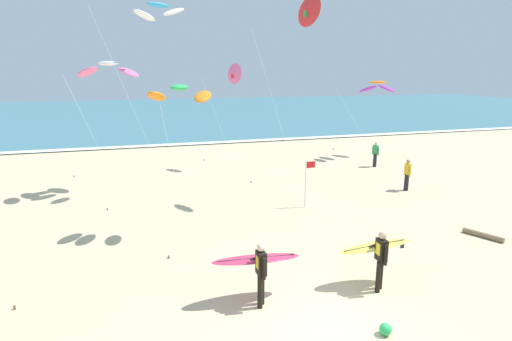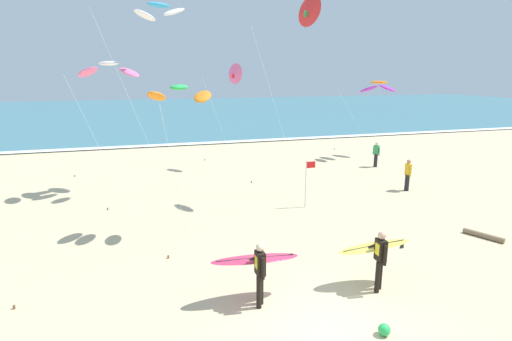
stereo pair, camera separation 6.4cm
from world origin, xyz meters
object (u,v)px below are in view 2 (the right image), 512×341
Objects in this scene: surfer_lead at (258,265)px; kite_delta_scarlet_distant at (308,12)px; kite_arc_ivory_high at (109,69)px; kite_arc_cobalt_far at (159,11)px; driftwood_log at (483,235)px; bystander_green_top at (376,154)px; surfer_trailing at (377,252)px; kite_delta_rose_low at (234,74)px; beach_ball at (384,330)px; kite_arc_emerald_close at (179,94)px; bystander_yellow_top at (408,175)px; lifeguard_flag at (307,179)px; kite_arc_amber_near at (378,86)px.

surfer_lead is 0.27× the size of kite_delta_scarlet_distant.
kite_delta_scarlet_distant is at bearing -26.65° from kite_arc_ivory_high.
kite_arc_cobalt_far is at bearing 97.46° from surfer_lead.
bystander_green_top is at bearing 76.73° from driftwood_log.
surfer_lead is at bearing -169.62° from driftwood_log.
kite_delta_scarlet_distant is at bearing 81.89° from surfer_trailing.
driftwood_log is at bearing 10.38° from surfer_lead.
kite_delta_rose_low reaches higher than surfer_lead.
bystander_green_top is at bearing 7.48° from kite_arc_cobalt_far.
driftwood_log is (5.94, -13.00, -5.58)m from kite_delta_rose_low.
kite_arc_ivory_high is 16.10m from bystander_green_top.
beach_ball is 7.57m from driftwood_log.
bystander_green_top is (12.71, 7.35, -4.24)m from kite_arc_emerald_close.
kite_delta_rose_low reaches higher than bystander_yellow_top.
kite_arc_emerald_close reaches higher than lifeguard_flag.
lifeguard_flag reaches higher than bystander_yellow_top.
surfer_lead and surfer_trailing have the same top height.
kite_arc_emerald_close is at bearing -168.27° from bystander_yellow_top.
kite_arc_cobalt_far reaches higher than kite_arc_amber_near.
kite_arc_emerald_close is 6.79m from lifeguard_flag.
kite_delta_rose_low is 22.51× the size of beach_ball.
bystander_green_top is 17.21m from beach_ball.
lifeguard_flag is at bearing -135.78° from kite_arc_amber_near.
surfer_lead is 16.95m from bystander_green_top.
beach_ball is at bearing -92.20° from kite_delta_rose_low.
beach_ball is at bearing -41.90° from surfer_lead.
lifeguard_flag is at bearing -102.12° from kite_delta_scarlet_distant.
surfer_trailing is 1.54× the size of driftwood_log.
kite_delta_rose_low is 1.17× the size of kite_arc_emerald_close.
driftwood_log is (4.55, -5.71, -8.09)m from kite_delta_scarlet_distant.
kite_arc_ivory_high is 17.04m from driftwood_log.
kite_delta_scarlet_distant is at bearing 59.23° from surfer_lead.
kite_arc_amber_near is 5.15m from bystander_green_top.
kite_arc_ivory_high reaches higher than bystander_green_top.
kite_arc_ivory_high reaches higher than surfer_trailing.
surfer_lead is at bearing -143.35° from bystander_yellow_top.
lifeguard_flag is at bearing -36.88° from kite_arc_cobalt_far.
kite_arc_ivory_high is 4.63× the size of driftwood_log.
kite_delta_rose_low reaches higher than surfer_trailing.
surfer_lead is 6.63m from kite_arc_emerald_close.
surfer_lead is 20.45m from kite_arc_amber_near.
bystander_yellow_top is 12.31m from beach_ball.
lifeguard_flag is at bearing -81.34° from kite_delta_rose_low.
lifeguard_flag is at bearing -31.37° from kite_arc_ivory_high.
kite_arc_cobalt_far is 0.99× the size of kite_delta_scarlet_distant.
kite_arc_ivory_high is 0.71× the size of kite_delta_scarlet_distant.
driftwood_log is at bearing -51.46° from kite_delta_scarlet_distant.
kite_arc_emerald_close is at bearing 130.27° from surfer_trailing.
kite_arc_emerald_close reaches higher than bystander_yellow_top.
surfer_trailing is 10.46m from kite_delta_scarlet_distant.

